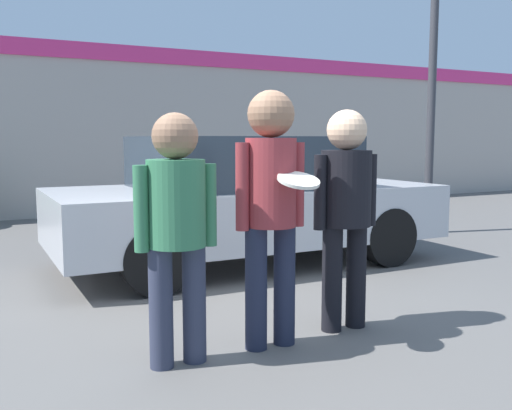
{
  "coord_description": "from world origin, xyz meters",
  "views": [
    {
      "loc": [
        -1.87,
        -3.75,
        1.42
      ],
      "look_at": [
        -0.05,
        -0.19,
        0.96
      ],
      "focal_mm": 40.0,
      "sensor_mm": 36.0,
      "label": 1
    }
  ],
  "objects_px": {
    "person_middle_with_frisbee": "(271,196)",
    "person_right": "(346,200)",
    "parked_car_near": "(246,200)",
    "person_left": "(176,218)",
    "street_lamp": "(446,0)"
  },
  "relations": [
    {
      "from": "person_middle_with_frisbee",
      "to": "street_lamp",
      "type": "distance_m",
      "value": 6.07
    },
    {
      "from": "person_middle_with_frisbee",
      "to": "parked_car_near",
      "type": "bearing_deg",
      "value": 67.48
    },
    {
      "from": "person_middle_with_frisbee",
      "to": "parked_car_near",
      "type": "relative_size",
      "value": 0.4
    },
    {
      "from": "person_right",
      "to": "street_lamp",
      "type": "distance_m",
      "value": 5.57
    },
    {
      "from": "parked_car_near",
      "to": "person_left",
      "type": "bearing_deg",
      "value": -124.47
    },
    {
      "from": "person_left",
      "to": "person_right",
      "type": "bearing_deg",
      "value": 3.78
    },
    {
      "from": "person_right",
      "to": "parked_car_near",
      "type": "height_order",
      "value": "person_right"
    },
    {
      "from": "person_right",
      "to": "person_left",
      "type": "bearing_deg",
      "value": -176.22
    },
    {
      "from": "street_lamp",
      "to": "person_left",
      "type": "bearing_deg",
      "value": -149.53
    },
    {
      "from": "person_left",
      "to": "parked_car_near",
      "type": "distance_m",
      "value": 2.98
    },
    {
      "from": "person_left",
      "to": "person_right",
      "type": "relative_size",
      "value": 0.97
    },
    {
      "from": "person_left",
      "to": "person_middle_with_frisbee",
      "type": "distance_m",
      "value": 0.68
    },
    {
      "from": "person_middle_with_frisbee",
      "to": "person_right",
      "type": "distance_m",
      "value": 0.68
    },
    {
      "from": "person_right",
      "to": "parked_car_near",
      "type": "bearing_deg",
      "value": 81.75
    },
    {
      "from": "person_left",
      "to": "parked_car_near",
      "type": "bearing_deg",
      "value": 55.53
    }
  ]
}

